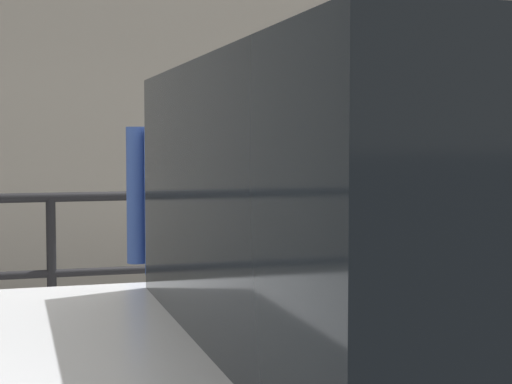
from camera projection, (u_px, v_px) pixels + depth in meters
name	position (u px, v px, depth m)	size (l,w,h in m)	color
parking_meter	(345.00, 223.00, 3.59)	(0.15, 0.16, 1.53)	slate
pedestrian_at_meter	(198.00, 240.00, 3.67)	(0.70, 0.47, 1.72)	brown
background_railing	(220.00, 236.00, 5.48)	(24.06, 0.06, 1.10)	black
backdrop_wall	(158.00, 121.00, 7.81)	(32.00, 0.50, 3.50)	gray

